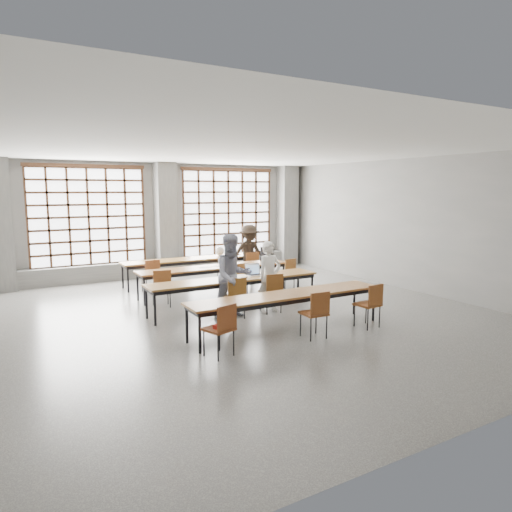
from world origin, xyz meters
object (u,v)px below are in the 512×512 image
Objects in this scene: chair_front_left at (235,294)px; backpack at (267,254)px; chair_mid_centre at (240,276)px; desk_row_a at (192,260)px; laptop_back at (232,253)px; mouse at (272,273)px; chair_near_right at (371,301)px; red_pouch at (219,326)px; student_female at (233,276)px; green_box at (231,276)px; chair_back_right at (251,264)px; chair_back_left at (151,273)px; student_male at (269,277)px; chair_mid_left at (162,284)px; desk_row_b at (215,269)px; desk_row_c at (235,281)px; chair_mid_right at (287,271)px; plastic_bag at (220,251)px; desk_row_d at (288,297)px; chair_near_left at (222,325)px; chair_front_right at (272,289)px; phone at (244,278)px; chair_back_mid at (227,266)px; chair_near_mid at (316,310)px; student_back at (249,253)px.

chair_front_left is 3.22m from backpack.
desk_row_a is at bearing 99.44° from chair_mid_centre.
mouse is (-0.68, -3.38, -0.04)m from laptop_back.
chair_near_right reaches higher than red_pouch.
student_female is 3.09m from backpack.
green_box is (0.26, 0.71, 0.24)m from chair_front_left.
chair_back_right is 2.20× the size of backpack.
chair_back_left and chair_mid_centre have the same top height.
student_male is 0.91m from student_female.
chair_front_left is (-2.19, -3.25, 0.00)m from chair_back_right.
green_box is at bearing -36.14° from chair_mid_left.
chair_mid_centre is at bearing -58.04° from desk_row_b.
student_female is (0.01, 0.13, 0.35)m from chair_front_left.
desk_row_c is at bearing -122.74° from chair_mid_centre.
chair_mid_right is 3.08× the size of plastic_bag.
chair_mid_left is at bearing 117.52° from desk_row_d.
chair_mid_right is at bearing -78.93° from laptop_back.
backpack reaches higher than chair_near_left.
desk_row_c is 3.02m from chair_near_right.
chair_front_right is 6.77× the size of phone.
chair_mid_left is 2.01m from chair_mid_centre.
desk_row_c is at bearing 95.07° from desk_row_d.
student_female reaches higher than red_pouch.
chair_front_left is (-0.60, -3.88, -0.13)m from desk_row_a.
backpack is (2.17, 2.20, 0.05)m from student_female.
chair_near_right is 6.77× the size of phone.
backpack is (0.77, -0.92, 0.39)m from chair_back_mid.
desk_row_c is 0.22m from phone.
chair_mid_centre is (-1.22, -1.60, 0.00)m from chair_back_right.
green_box is at bearing 70.02° from student_female.
chair_back_left is 2.98m from chair_back_right.
desk_row_d is at bearing -91.38° from desk_row_a.
desk_row_a is 2.26× the size of student_female.
chair_mid_right is at bearing 35.99° from student_female.
chair_back_right reaches higher than phone.
plastic_bag is at bearing 76.11° from student_male.
chair_back_left reaches higher than mouse.
chair_near_right is 3.21m from red_pouch.
laptop_back is (1.27, 5.86, 0.25)m from chair_near_mid.
chair_back_left is 0.53× the size of student_back.
chair_front_right is 8.98× the size of mouse.
desk_row_d is 2.40× the size of student_back.
chair_back_right and chair_mid_centre have the same top height.
chair_back_right is 0.32m from student_back.
chair_front_right is at bearing 119.95° from chair_near_right.
student_back is 1.05m from backpack.
chair_near_right reaches higher than phone.
laptop_back is at bearing 54.28° from chair_back_mid.
chair_near_left is at bearing -159.53° from desk_row_d.
student_female is at bearing 134.54° from chair_near_right.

